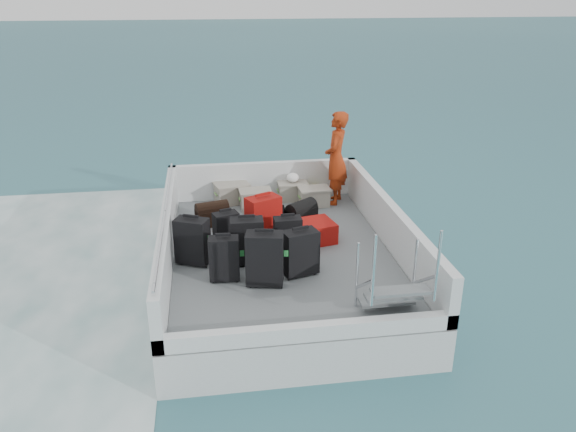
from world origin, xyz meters
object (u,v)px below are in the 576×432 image
crate_0 (232,194)px  suitcase_8 (308,232)px  suitcase_0 (224,259)px  suitcase_3 (265,259)px  suitcase_4 (247,242)px  suitcase_6 (300,253)px  crate_1 (256,200)px  crate_2 (293,191)px  crate_3 (314,197)px  suitcase_1 (192,242)px  suitcase_5 (263,218)px  suitcase_2 (226,229)px  suitcase_7 (288,236)px  passenger (336,158)px

crate_0 → suitcase_8: bearing=-60.6°
suitcase_0 → suitcase_3: suitcase_3 is taller
suitcase_4 → suitcase_6: size_ratio=1.06×
crate_0 → crate_1: 0.56m
crate_2 → crate_3: (0.35, -0.38, -0.00)m
suitcase_8 → suitcase_1: bearing=93.0°
suitcase_5 → suitcase_6: suitcase_5 is taller
suitcase_3 → crate_1: (0.14, 2.87, -0.22)m
suitcase_2 → suitcase_5: suitcase_5 is taller
suitcase_3 → crate_2: bearing=85.5°
suitcase_7 → passenger: bearing=58.4°
suitcase_0 → suitcase_3: 0.58m
suitcase_5 → suitcase_8: (0.69, -0.22, -0.20)m
suitcase_0 → suitcase_3: size_ratio=0.85×
suitcase_0 → suitcase_1: bearing=130.7°
crate_1 → passenger: 1.68m
suitcase_2 → crate_2: bearing=36.3°
suitcase_8 → crate_3: suitcase_8 is taller
suitcase_2 → suitcase_7: 1.01m
suitcase_4 → crate_3: bearing=59.0°
crate_0 → crate_1: crate_0 is taller
suitcase_2 → suitcase_6: (1.00, -1.12, 0.06)m
suitcase_0 → crate_1: suitcase_0 is taller
suitcase_2 → passenger: size_ratio=0.32×
suitcase_1 → crate_1: size_ratio=1.29×
suitcase_2 → crate_3: bearing=23.6°
suitcase_4 → suitcase_5: size_ratio=0.97×
suitcase_2 → suitcase_5: 0.63m
suitcase_8 → suitcase_3: bearing=134.6°
suitcase_5 → crate_0: 1.80m
suitcase_1 → crate_3: suitcase_1 is taller
suitcase_6 → passenger: (1.14, 2.76, 0.54)m
suitcase_2 → suitcase_5: size_ratio=0.77×
suitcase_3 → suitcase_8: (0.83, 1.29, -0.22)m
suitcase_8 → crate_3: (0.41, 1.58, -0.00)m
suitcase_5 → passenger: (1.53, 1.48, 0.51)m
crate_2 → crate_3: crate_2 is taller
suitcase_3 → passenger: (1.67, 2.98, 0.49)m
suitcase_3 → suitcase_4: bearing=116.4°
suitcase_1 → suitcase_2: (0.52, 0.56, -0.08)m
suitcase_0 → crate_0: 3.06m
suitcase_2 → suitcase_5: bearing=-3.2°
crate_0 → passenger: 2.08m
suitcase_5 → suitcase_6: (0.39, -1.28, -0.03)m
suitcase_6 → crate_1: 2.68m
crate_0 → crate_3: crate_0 is taller
suitcase_0 → suitcase_7: bearing=39.0°
suitcase_2 → suitcase_8: bearing=-20.6°
suitcase_1 → passenger: 3.48m
suitcase_7 → suitcase_8: 0.54m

